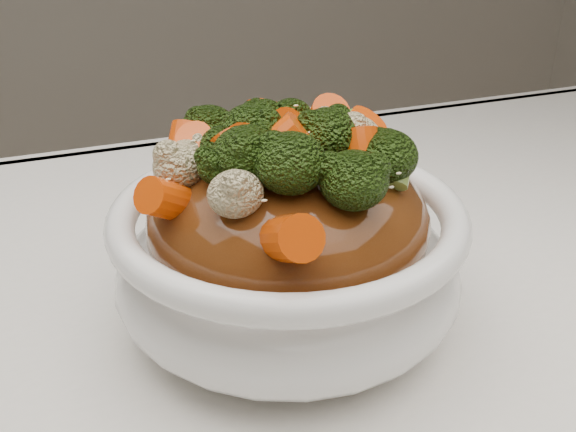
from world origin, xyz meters
name	(u,v)px	position (x,y,z in m)	size (l,w,h in m)	color
tablecloth	(314,382)	(0.00, 0.00, 0.73)	(1.20, 0.80, 0.04)	white
bowl	(288,262)	(0.00, 0.04, 0.79)	(0.22, 0.22, 0.09)	white
sauce_base	(288,220)	(0.00, 0.04, 0.82)	(0.18, 0.18, 0.10)	#55290E
carrots	(288,123)	(0.00, 0.04, 0.89)	(0.18, 0.18, 0.05)	#E14607
broccoli	(288,125)	(0.00, 0.04, 0.89)	(0.18, 0.18, 0.05)	black
cauliflower	(288,128)	(0.00, 0.04, 0.88)	(0.18, 0.18, 0.04)	beige
scallions	(288,122)	(0.00, 0.04, 0.89)	(0.13, 0.13, 0.02)	#3F7E1D
sesame_seeds	(288,122)	(0.00, 0.04, 0.89)	(0.16, 0.16, 0.01)	beige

